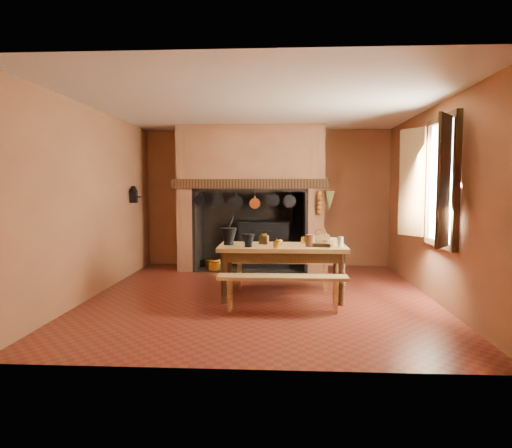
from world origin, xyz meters
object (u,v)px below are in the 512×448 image
Objects in this scene: mixing_bowl at (330,241)px; bench_front at (282,285)px; iron_range at (265,244)px; wicker_basket at (320,239)px; coffee_grinder at (264,239)px; work_table at (282,254)px.

bench_front is at bearing -127.10° from mixing_bowl.
iron_range is 2.57m from wicker_basket.
coffee_grinder is at bearing 174.73° from wicker_basket.
coffee_grinder is (-0.27, 0.79, 0.51)m from bench_front.
bench_front is (0.36, -3.27, -0.13)m from iron_range.
coffee_grinder reaches higher than bench_front.
bench_front is 8.81× the size of coffee_grinder.
iron_range is at bearing 103.93° from coffee_grinder.
iron_range is at bearing 97.86° from work_table.
bench_front is (0.00, -0.67, -0.31)m from work_table.
bench_front is 1.27m from mixing_bowl.
work_table is at bearing 90.00° from bench_front.
work_table is 0.74m from bench_front.
work_table is 0.36m from coffee_grinder.
coffee_grinder is 0.84m from wicker_basket.
work_table is 0.64m from wicker_basket.
coffee_grinder is 0.65× the size of mixing_bowl.
wicker_basket is (0.56, 0.90, 0.51)m from bench_front.
coffee_grinder is (-0.27, 0.12, 0.20)m from work_table.
mixing_bowl is at bearing 20.76° from coffee_grinder.
work_table is 1.08× the size of bench_front.
work_table is at bearing -82.14° from iron_range.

